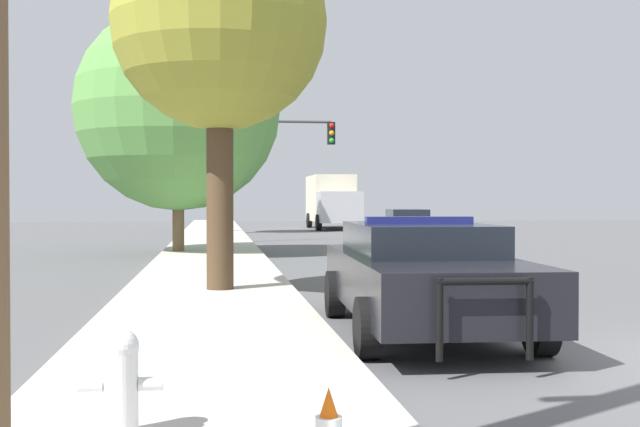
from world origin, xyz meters
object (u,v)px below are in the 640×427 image
object	(u,v)px
tree_sidewalk_near	(220,25)
traffic_cone	(329,426)
car_background_oncoming	(408,224)
fire_hydrant	(121,378)
tree_sidewalk_mid	(178,109)
tree_sidewalk_far	(228,130)
police_car	(422,274)
traffic_light	(274,152)
box_truck	(332,200)

from	to	relation	value
tree_sidewalk_near	traffic_cone	xyz separation A→B (m)	(0.57, -9.42, -4.36)
car_background_oncoming	fire_hydrant	bearing A→B (deg)	77.09
traffic_cone	tree_sidewalk_mid	bearing A→B (deg)	95.04
fire_hydrant	tree_sidewalk_far	bearing A→B (deg)	87.93
tree_sidewalk_near	police_car	bearing A→B (deg)	-59.22
fire_hydrant	police_car	bearing A→B (deg)	54.07
traffic_cone	car_background_oncoming	bearing A→B (deg)	75.33
police_car	tree_sidewalk_near	xyz separation A→B (m)	(-2.51, 4.21, 3.97)
traffic_light	tree_sidewalk_far	distance (m)	9.16
fire_hydrant	tree_sidewalk_mid	bearing A→B (deg)	91.45
car_background_oncoming	traffic_cone	size ratio (longest dim) A/B	10.26
fire_hydrant	traffic_light	distance (m)	26.78
police_car	traffic_cone	world-z (taller)	police_car
fire_hydrant	car_background_oncoming	world-z (taller)	car_background_oncoming
police_car	tree_sidewalk_mid	bearing A→B (deg)	-73.89
box_truck	traffic_cone	distance (m)	42.22
fire_hydrant	tree_sidewalk_near	world-z (taller)	tree_sidewalk_near
police_car	box_truck	size ratio (longest dim) A/B	0.65
fire_hydrant	traffic_light	bearing A→B (deg)	83.62
tree_sidewalk_far	traffic_light	bearing A→B (deg)	-79.26
box_truck	tree_sidewalk_near	bearing A→B (deg)	78.85
car_background_oncoming	tree_sidewalk_mid	size ratio (longest dim) A/B	0.63
fire_hydrant	traffic_light	xyz separation A→B (m)	(2.95, 26.44, 3.09)
fire_hydrant	tree_sidewalk_mid	world-z (taller)	tree_sidewalk_mid
traffic_light	traffic_cone	bearing A→B (deg)	-93.53
traffic_light	car_background_oncoming	xyz separation A→B (m)	(5.41, -0.15, -2.90)
car_background_oncoming	police_car	bearing A→B (deg)	81.47
traffic_light	tree_sidewalk_near	xyz separation A→B (m)	(-2.25, -17.80, 1.13)
traffic_light	tree_sidewalk_far	xyz separation A→B (m)	(-1.68, 8.85, 1.64)
car_background_oncoming	tree_sidewalk_far	distance (m)	12.33
box_truck	tree_sidewalk_far	xyz separation A→B (m)	(-6.12, -5.68, 3.57)
box_truck	tree_sidewalk_far	bearing A→B (deg)	43.39
fire_hydrant	tree_sidewalk_near	xyz separation A→B (m)	(0.70, 8.64, 4.22)
box_truck	tree_sidewalk_near	xyz separation A→B (m)	(-6.70, -32.33, 3.06)
fire_hydrant	car_background_oncoming	size ratio (longest dim) A/B	0.15
fire_hydrant	box_truck	size ratio (longest dim) A/B	0.09
fire_hydrant	tree_sidewalk_near	size ratio (longest dim) A/B	0.11
car_background_oncoming	traffic_cone	world-z (taller)	car_background_oncoming
traffic_light	police_car	bearing A→B (deg)	-89.33
police_car	traffic_cone	bearing A→B (deg)	71.72
police_car	fire_hydrant	distance (m)	5.48
box_truck	fire_hydrant	bearing A→B (deg)	80.31
car_background_oncoming	tree_sidewalk_far	world-z (taller)	tree_sidewalk_far
tree_sidewalk_far	traffic_cone	size ratio (longest dim) A/B	15.44
tree_sidewalk_near	tree_sidewalk_mid	bearing A→B (deg)	96.42
traffic_light	tree_sidewalk_mid	size ratio (longest dim) A/B	0.65
police_car	traffic_light	bearing A→B (deg)	-87.24
police_car	box_truck	bearing A→B (deg)	-94.45
tree_sidewalk_far	tree_sidewalk_mid	world-z (taller)	tree_sidewalk_mid
police_car	tree_sidewalk_near	size ratio (longest dim) A/B	0.79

